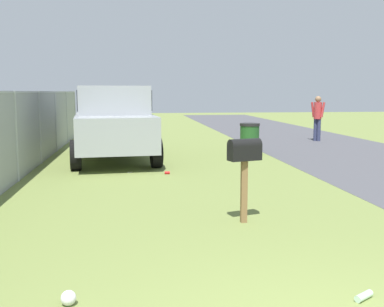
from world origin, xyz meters
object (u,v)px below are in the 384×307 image
at_px(pickup_truck, 113,121).
at_px(pedestrian, 318,115).
at_px(trash_bin, 250,139).
at_px(mailbox, 244,156).

bearing_deg(pickup_truck, pedestrian, 113.27).
distance_m(pickup_truck, trash_bin, 4.24).
bearing_deg(trash_bin, pedestrian, -45.85).
bearing_deg(mailbox, pedestrian, -43.57).
relative_size(mailbox, pedestrian, 0.71).
bearing_deg(pickup_truck, mailbox, 12.89).
bearing_deg(trash_bin, pickup_truck, 99.60).
bearing_deg(pickup_truck, trash_bin, 94.36).
relative_size(trash_bin, pedestrian, 0.55).
relative_size(pickup_truck, trash_bin, 5.55).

